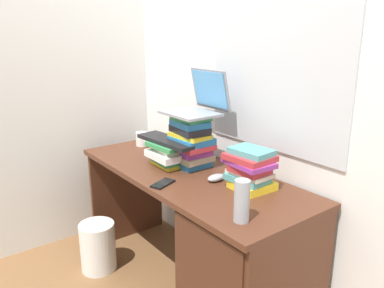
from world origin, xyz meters
The scene contains 14 objects.
ground_plane centered at (0.00, 0.00, 0.00)m, with size 6.00×6.00×0.00m, color brown.
wall_back centered at (0.00, 0.35, 1.30)m, with size 6.00×0.06×2.60m.
wall_left centered at (-1.01, 0.00, 1.30)m, with size 0.05×6.00×2.60m, color silver.
desk centered at (0.39, -0.02, 0.40)m, with size 1.51×0.61×0.72m.
book_stack_tall centered at (-0.07, 0.07, 0.87)m, with size 0.25×0.20×0.31m.
book_stack_keyboard_riser centered at (-0.15, -0.03, 0.80)m, with size 0.25×0.19×0.14m.
book_stack_side centered at (0.38, 0.10, 0.83)m, with size 0.25×0.20×0.21m.
laptop centered at (-0.07, 0.12, 1.09)m, with size 0.30×0.29×0.24m.
keyboard centered at (-0.16, -0.03, 0.87)m, with size 0.42×0.14×0.02m, color black.
computer_mouse centered at (0.20, 0.03, 0.74)m, with size 0.06×0.10×0.04m, color #A5A8AD.
mug centered at (-0.60, 0.05, 0.77)m, with size 0.12×0.08×0.09m.
water_bottle centered at (0.60, -0.18, 0.81)m, with size 0.07×0.07×0.18m, color #999EA5.
cell_phone centered at (0.07, -0.22, 0.73)m, with size 0.07×0.14×0.01m, color black.
wastebasket centered at (-0.48, -0.37, 0.16)m, with size 0.22×0.22×0.32m, color silver.
Camera 1 is at (1.64, -1.22, 1.48)m, focal length 36.35 mm.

